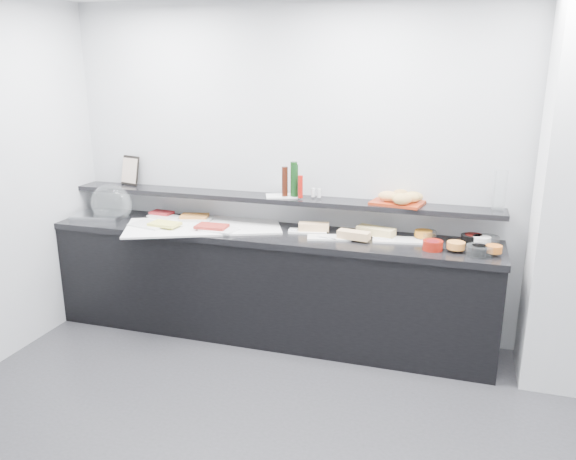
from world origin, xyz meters
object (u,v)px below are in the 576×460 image
(bread_tray, at_px, (397,203))
(framed_print, at_px, (130,170))
(condiment_tray, at_px, (283,196))
(cloche_base, at_px, (100,216))
(carafe, at_px, (500,191))
(sandwich_plate_mid, at_px, (329,238))

(bread_tray, bearing_deg, framed_print, -171.10)
(condiment_tray, distance_m, bread_tray, 0.92)
(bread_tray, bearing_deg, cloche_base, -164.48)
(cloche_base, relative_size, carafe, 1.43)
(framed_print, xyz_separation_m, condiment_tray, (1.46, -0.08, -0.12))
(framed_print, bearing_deg, sandwich_plate_mid, 7.92)
(sandwich_plate_mid, bearing_deg, carafe, -2.93)
(cloche_base, distance_m, framed_print, 0.49)
(cloche_base, height_order, sandwich_plate_mid, cloche_base)
(sandwich_plate_mid, distance_m, framed_print, 1.96)
(framed_print, bearing_deg, carafe, 15.68)
(condiment_tray, bearing_deg, cloche_base, 166.08)
(cloche_base, bearing_deg, carafe, -3.65)
(condiment_tray, distance_m, carafe, 1.66)
(framed_print, relative_size, condiment_tray, 0.97)
(sandwich_plate_mid, bearing_deg, framed_print, 157.06)
(condiment_tray, relative_size, carafe, 0.89)
(cloche_base, relative_size, bread_tray, 1.12)
(framed_print, bearing_deg, bread_tray, 15.58)
(condiment_tray, xyz_separation_m, bread_tray, (0.92, 0.02, 0.00))
(framed_print, height_order, carafe, carafe)
(condiment_tray, bearing_deg, sandwich_plate_mid, -48.41)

